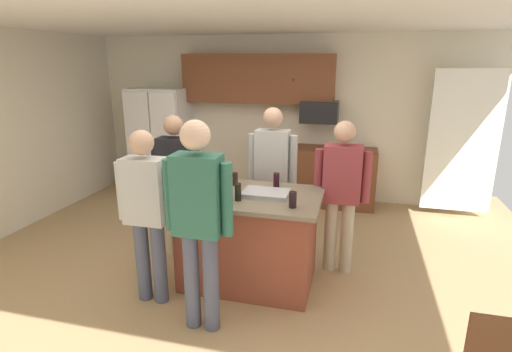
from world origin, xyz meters
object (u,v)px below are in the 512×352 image
at_px(mug_ceramic_white, 223,198).
at_px(mug_blue_stoneware, 201,188).
at_px(kitchen_island, 249,239).
at_px(glass_short_whisky, 238,192).
at_px(person_elder_center, 198,214).
at_px(glass_dark_ale, 276,180).
at_px(glass_stout_tall, 221,180).
at_px(glass_pilsner, 235,179).
at_px(person_guest_by_door, 176,178).
at_px(person_host_foreground, 147,207).
at_px(person_guest_right, 341,188).
at_px(person_guest_left, 272,170).
at_px(tumbler_amber, 293,200).
at_px(serving_tray, 266,193).
at_px(microwave_over_range, 319,112).
at_px(refrigerator, 162,142).

height_order(mug_ceramic_white, mug_blue_stoneware, mug_blue_stoneware).
bearing_deg(mug_blue_stoneware, kitchen_island, 10.62).
bearing_deg(glass_short_whisky, mug_blue_stoneware, 164.98).
bearing_deg(mug_blue_stoneware, person_elder_center, -69.12).
xyz_separation_m(glass_dark_ale, mug_ceramic_white, (-0.37, -0.60, -0.03)).
xyz_separation_m(kitchen_island, glass_dark_ale, (0.21, 0.31, 0.54)).
bearing_deg(person_elder_center, glass_stout_tall, 21.54).
distance_m(mug_ceramic_white, glass_pilsner, 0.55).
xyz_separation_m(mug_ceramic_white, glass_stout_tall, (-0.17, 0.46, 0.03)).
relative_size(person_elder_center, glass_stout_tall, 12.15).
bearing_deg(person_guest_by_door, person_host_foreground, -59.27).
height_order(person_guest_by_door, glass_stout_tall, person_guest_by_door).
height_order(kitchen_island, glass_short_whisky, glass_short_whisky).
distance_m(kitchen_island, person_guest_right, 1.08).
xyz_separation_m(person_guest_left, glass_pilsner, (-0.28, -0.56, 0.03)).
relative_size(glass_short_whisky, glass_pilsner, 1.25).
distance_m(mug_ceramic_white, tumbler_amber, 0.64).
distance_m(tumbler_amber, serving_tray, 0.40).
xyz_separation_m(person_guest_left, tumbler_amber, (0.41, -1.06, 0.04)).
bearing_deg(glass_stout_tall, person_elder_center, -81.48).
bearing_deg(mug_blue_stoneware, tumbler_amber, -9.91).
distance_m(person_elder_center, tumbler_amber, 0.86).
relative_size(person_host_foreground, person_elder_center, 0.92).
bearing_deg(person_host_foreground, tumbler_amber, -21.27).
height_order(microwave_over_range, serving_tray, microwave_over_range).
relative_size(refrigerator, microwave_over_range, 3.16).
relative_size(refrigerator, mug_ceramic_white, 14.86).
height_order(mug_ceramic_white, glass_pilsner, glass_pilsner).
bearing_deg(person_guest_by_door, glass_short_whisky, -10.81).
bearing_deg(kitchen_island, microwave_over_range, 81.23).
bearing_deg(glass_short_whisky, person_guest_left, 84.02).
bearing_deg(glass_dark_ale, person_guest_left, 106.75).
height_order(microwave_over_range, person_elder_center, person_elder_center).
distance_m(person_host_foreground, glass_stout_tall, 0.84).
distance_m(microwave_over_range, serving_tray, 2.65).
xyz_separation_m(person_elder_center, glass_dark_ale, (0.40, 1.11, -0.01)).
height_order(refrigerator, microwave_over_range, refrigerator).
distance_m(person_guest_by_door, mug_ceramic_white, 1.03).
bearing_deg(serving_tray, person_host_foreground, -150.69).
height_order(person_elder_center, mug_ceramic_white, person_elder_center).
xyz_separation_m(person_guest_right, glass_pilsner, (-1.08, -0.22, 0.08)).
distance_m(person_guest_by_door, glass_pilsner, 0.73).
xyz_separation_m(microwave_over_range, glass_stout_tall, (-0.73, -2.44, -0.43)).
bearing_deg(person_host_foreground, glass_short_whisky, -9.70).
bearing_deg(person_guest_by_door, glass_stout_tall, 2.41).
bearing_deg(glass_dark_ale, glass_pilsner, -172.19).
bearing_deg(refrigerator, mug_ceramic_white, -53.71).
height_order(refrigerator, person_elder_center, person_elder_center).
relative_size(person_host_foreground, person_guest_left, 0.96).
height_order(person_guest_by_door, serving_tray, person_guest_by_door).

